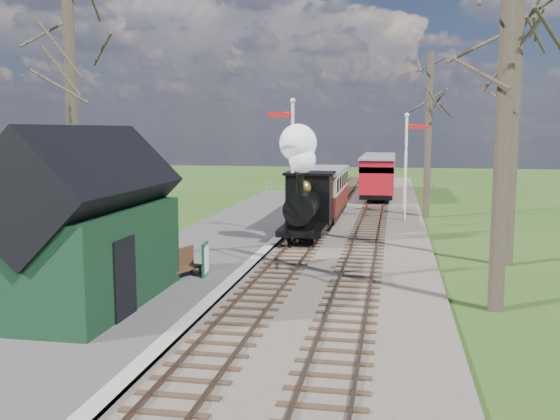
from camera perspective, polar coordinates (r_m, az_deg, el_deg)
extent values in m
plane|color=#274F18|center=(12.72, -7.74, -15.16)|extent=(140.00, 140.00, 0.00)
ellipsoid|color=#385B23|center=(79.20, -11.28, -7.11)|extent=(57.60, 36.00, 16.20)
ellipsoid|color=#385B23|center=(79.77, 14.69, -9.56)|extent=(70.40, 44.00, 19.80)
ellipsoid|color=#385B23|center=(84.71, 2.15, -7.17)|extent=(64.00, 40.00, 18.00)
cube|color=brown|center=(33.59, 6.17, -0.90)|extent=(8.00, 60.00, 0.10)
cube|color=brown|center=(33.75, 3.12, -0.68)|extent=(0.07, 60.00, 0.12)
cube|color=brown|center=(33.64, 4.81, -0.72)|extent=(0.07, 60.00, 0.12)
cube|color=#38281C|center=(33.70, 3.96, -0.77)|extent=(1.60, 60.00, 0.09)
cube|color=brown|center=(33.52, 7.53, -0.79)|extent=(0.07, 60.00, 0.12)
cube|color=brown|center=(33.49, 9.24, -0.83)|extent=(0.07, 60.00, 0.12)
cube|color=#38281C|center=(33.51, 8.39, -0.88)|extent=(1.60, 60.00, 0.09)
cube|color=#474442|center=(26.60, -5.53, -2.97)|extent=(5.00, 44.00, 0.20)
cube|color=#B2AD9E|center=(26.07, -0.66, -3.14)|extent=(0.40, 44.00, 0.21)
cube|color=black|center=(17.47, -17.21, -4.05)|extent=(3.00, 6.00, 2.60)
cube|color=black|center=(17.21, -17.45, 2.00)|extent=(3.25, 6.30, 3.25)
cube|color=black|center=(16.00, -13.98, -6.08)|extent=(0.06, 1.20, 2.00)
cylinder|color=silver|center=(27.57, 1.15, 3.50)|extent=(0.14, 0.14, 6.00)
sphere|color=silver|center=(27.54, 1.17, 9.95)|extent=(0.24, 0.24, 0.24)
cube|color=#B7140F|center=(27.61, 0.03, 8.70)|extent=(1.10, 0.08, 0.22)
cube|color=black|center=(27.51, 1.16, 6.41)|extent=(0.18, 0.06, 0.30)
cylinder|color=silver|center=(33.22, 11.41, 3.59)|extent=(0.14, 0.14, 5.50)
sphere|color=silver|center=(33.16, 11.53, 8.50)|extent=(0.24, 0.24, 0.24)
cube|color=#B7140F|center=(33.17, 12.47, 7.44)|extent=(1.10, 0.08, 0.22)
cube|color=black|center=(33.17, 11.46, 5.57)|extent=(0.18, 0.06, 0.30)
cylinder|color=#382D23|center=(22.98, -18.48, 8.59)|extent=(0.41, 0.41, 11.00)
cylinder|color=#382D23|center=(17.41, 19.91, 10.69)|extent=(0.42, 0.42, 12.00)
cylinder|color=#382D23|center=(23.50, 20.56, 7.25)|extent=(0.40, 0.40, 10.00)
cylinder|color=#382D23|center=(35.20, 13.40, 6.59)|extent=(0.39, 0.39, 9.00)
cube|color=slate|center=(47.45, 6.25, 2.36)|extent=(12.60, 0.02, 0.01)
cube|color=slate|center=(47.48, 6.24, 2.00)|extent=(12.60, 0.02, 0.02)
cylinder|color=slate|center=(47.47, 6.24, 2.06)|extent=(0.08, 0.08, 1.00)
cube|color=black|center=(27.00, 2.36, -1.52)|extent=(1.85, 4.34, 0.27)
cylinder|color=black|center=(26.23, 2.17, 0.37)|extent=(1.19, 2.82, 1.19)
cube|color=black|center=(28.14, 2.74, 1.07)|extent=(1.95, 1.74, 2.17)
cylinder|color=black|center=(25.06, 1.82, 2.29)|extent=(0.30, 0.30, 0.87)
sphere|color=gold|center=(26.47, 2.28, 2.09)|extent=(0.56, 0.56, 0.56)
sphere|color=white|center=(24.97, 2.06, 4.65)|extent=(1.09, 1.09, 1.09)
sphere|color=white|center=(25.09, 1.65, 6.15)|extent=(1.52, 1.52, 1.52)
cylinder|color=black|center=(25.83, 0.85, -2.24)|extent=(0.11, 0.70, 0.70)
cylinder|color=black|center=(25.69, 3.05, -2.30)|extent=(0.11, 0.70, 0.70)
cube|color=black|center=(32.91, 3.83, -0.12)|extent=(2.06, 7.60, 0.33)
cube|color=#571914|center=(32.83, 3.84, 1.01)|extent=(2.17, 7.60, 0.98)
cube|color=#BEAD8F|center=(32.74, 3.85, 2.71)|extent=(2.17, 7.60, 0.98)
cube|color=slate|center=(32.70, 3.86, 3.66)|extent=(2.28, 7.82, 0.13)
cube|color=black|center=(42.83, 8.86, 1.56)|extent=(2.10, 5.52, 0.33)
cube|color=#A00D19|center=(42.76, 8.88, 2.44)|extent=(2.21, 5.52, 0.99)
cube|color=#BEAD8F|center=(42.69, 8.91, 3.77)|extent=(2.21, 5.52, 0.99)
cube|color=slate|center=(42.66, 8.92, 4.51)|extent=(2.32, 5.74, 0.13)
cube|color=black|center=(48.30, 9.05, 2.21)|extent=(2.10, 5.52, 0.33)
cube|color=#A00D19|center=(48.25, 9.07, 2.99)|extent=(2.21, 5.52, 0.99)
cube|color=#BEAD8F|center=(48.18, 9.09, 4.17)|extent=(2.21, 5.52, 0.99)
cube|color=slate|center=(48.15, 9.10, 4.82)|extent=(2.32, 5.74, 0.13)
cube|color=#0E452A|center=(20.16, -6.87, -4.50)|extent=(0.16, 0.73, 1.06)
cube|color=silver|center=(20.15, -6.73, -4.50)|extent=(0.09, 0.63, 0.87)
cube|color=#4A2C1A|center=(20.10, -8.89, -5.37)|extent=(0.97, 1.63, 0.07)
cube|color=#4A2C1A|center=(20.16, -9.35, -4.46)|extent=(0.60, 1.49, 0.67)
cube|color=#4A2C1A|center=(19.46, -9.07, -6.24)|extent=(0.07, 0.07, 0.22)
cube|color=#4A2C1A|center=(20.80, -8.71, -5.34)|extent=(0.07, 0.07, 0.22)
imported|color=#1C1F32|center=(18.66, -11.55, -5.18)|extent=(0.43, 0.54, 1.31)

